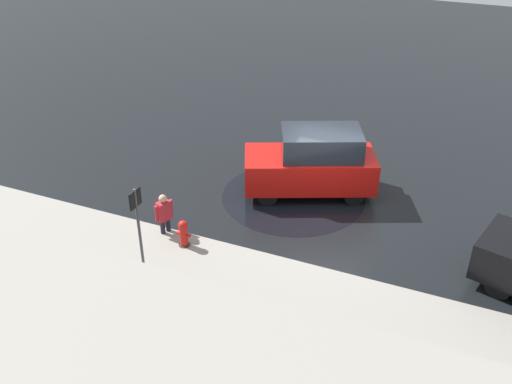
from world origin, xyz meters
TOP-DOWN VIEW (x-y plane):
  - ground_plane at (0.00, 0.00)m, footprint 60.00×60.00m
  - kerb_strip at (0.00, 4.20)m, footprint 24.00×3.20m
  - moving_hatchback at (0.70, -0.90)m, footprint 4.25×3.12m
  - fire_hydrant at (2.93, 3.13)m, footprint 0.42×0.31m
  - pedestrian at (3.70, 2.78)m, footprint 0.37×0.53m
  - metal_railing at (-0.21, 5.53)m, footprint 9.93×0.04m
  - sign_post at (3.32, 4.47)m, footprint 0.07×0.44m
  - puddle_patch at (1.12, -0.44)m, footprint 4.37×4.37m

SIDE VIEW (x-z plane):
  - ground_plane at x=0.00m, z-range 0.00..0.00m
  - puddle_patch at x=1.12m, z-range 0.00..0.01m
  - kerb_strip at x=0.00m, z-range 0.00..0.04m
  - fire_hydrant at x=2.93m, z-range 0.00..0.80m
  - pedestrian at x=3.70m, z-range 0.07..1.29m
  - metal_railing at x=-0.21m, z-range 0.22..1.27m
  - moving_hatchback at x=0.70m, z-range 0.00..2.06m
  - sign_post at x=3.32m, z-range 0.38..2.78m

